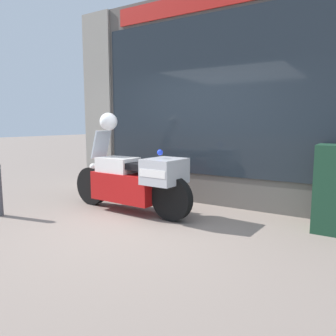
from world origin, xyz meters
name	(u,v)px	position (x,y,z in m)	size (l,w,h in m)	color
ground_plane	(142,230)	(0.00, 0.00, 0.00)	(60.00, 60.00, 0.00)	gray
shop_building	(190,101)	(-0.35, 2.00, 1.88)	(5.71, 0.55, 3.75)	#56514C
window_display	(221,179)	(0.29, 2.03, 0.45)	(4.52, 0.30, 1.83)	slate
paramedic_motorcycle	(134,180)	(-0.64, 0.65, 0.54)	(2.43, 0.65, 1.34)	black
white_helmet	(109,122)	(-1.19, 0.68, 1.49)	(0.30, 0.30, 0.30)	white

